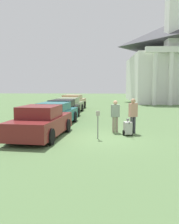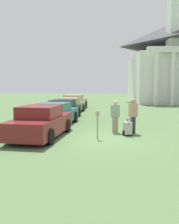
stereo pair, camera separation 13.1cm
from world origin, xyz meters
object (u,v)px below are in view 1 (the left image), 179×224
object	(u,v)px
person_worker	(115,114)
parked_car_teal	(55,115)
parked_car_tan	(73,102)
person_supervisor	(133,114)
parking_meter	(98,119)
equipment_cart	(128,128)
parked_car_maroon	(41,123)
parked_car_sage	(69,106)
parked_car_black	(62,110)
church	(164,61)

from	to	relation	value
person_worker	parked_car_teal	bearing A→B (deg)	-47.03
parked_car_teal	person_worker	bearing A→B (deg)	-24.25
parked_car_teal	parked_car_tan	xyz separation A→B (m)	(0.00, 10.05, 0.04)
person_supervisor	parked_car_teal	bearing A→B (deg)	-55.19
parking_meter	equipment_cart	bearing A→B (deg)	30.07
parking_meter	person_supervisor	xyz separation A→B (m)	(1.80, 1.36, 0.13)
parked_car_maroon	parked_car_tan	bearing A→B (deg)	96.44
parked_car_sage	equipment_cart	world-z (taller)	parked_car_sage
parking_meter	parked_car_black	bearing A→B (deg)	111.67
equipment_cart	parked_car_black	bearing A→B (deg)	115.81
parked_car_teal	parked_car_tan	world-z (taller)	parked_car_tan
person_supervisor	equipment_cart	bearing A→B (deg)	31.01
parked_car_maroon	person_worker	world-z (taller)	person_worker
parked_car_maroon	parked_car_teal	bearing A→B (deg)	96.44
parking_meter	equipment_cart	size ratio (longest dim) A/B	1.31
parked_car_maroon	parking_meter	distance (m)	2.76
parked_car_sage	parked_car_tan	distance (m)	3.20
parked_car_black	person_worker	size ratio (longest dim) A/B	2.80
parked_car_tan	church	size ratio (longest dim) A/B	0.21
person_worker	parking_meter	bearing A→B (deg)	45.13
parked_car_sage	person_worker	world-z (taller)	person_worker
parked_car_black	parking_meter	xyz separation A→B (m)	(2.74, -6.90, 0.26)
parked_car_teal	parking_meter	world-z (taller)	parked_car_teal
parked_car_black	parked_car_sage	world-z (taller)	parked_car_black
parked_car_tan	parking_meter	xyz separation A→B (m)	(2.74, -13.87, 0.20)
person_worker	person_supervisor	bearing A→B (deg)	145.22
church	equipment_cart	bearing A→B (deg)	-107.25
parked_car_black	church	bearing A→B (deg)	65.09
parked_car_teal	person_supervisor	size ratio (longest dim) A/B	2.76
parked_car_teal	parked_car_tan	distance (m)	10.05
parking_meter	parked_car_teal	bearing A→B (deg)	125.61
parking_meter	person_supervisor	distance (m)	2.27
person_supervisor	equipment_cart	distance (m)	0.89
parked_car_black	person_supervisor	distance (m)	7.17
parked_car_sage	parked_car_tan	xyz separation A→B (m)	(0.00, 3.20, 0.07)
parked_car_black	person_worker	xyz separation A→B (m)	(3.64, -5.23, 0.31)
parked_car_teal	parked_car_maroon	bearing A→B (deg)	-83.56
parked_car_teal	person_worker	distance (m)	4.25
parked_car_sage	person_worker	bearing A→B (deg)	-61.54
church	person_worker	bearing A→B (deg)	-108.93
parked_car_maroon	equipment_cart	xyz separation A→B (m)	(4.23, 0.61, -0.33)
equipment_cart	parked_car_sage	bearing A→B (deg)	104.11
parked_car_tan	church	world-z (taller)	church
parked_car_sage	church	xyz separation A→B (m)	(12.45, 16.65, 5.49)
parked_car_maroon	parked_car_sage	distance (m)	10.42
parked_car_sage	church	bearing A→B (deg)	59.67
parked_car_maroon	church	distance (m)	30.29
parked_car_maroon	parked_car_black	bearing A→B (deg)	96.44
parking_meter	parked_car_tan	bearing A→B (deg)	101.17
parked_car_black	parked_car_sage	bearing A→B (deg)	96.44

